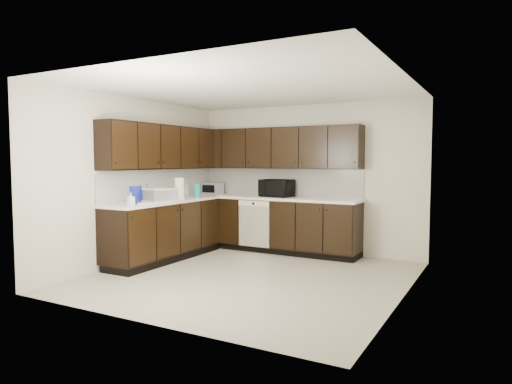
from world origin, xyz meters
TOP-DOWN VIEW (x-y plane):
  - floor at (0.00, 0.00)m, footprint 4.00×4.00m
  - ceiling at (0.00, 0.00)m, footprint 4.00×4.00m
  - wall_back at (0.00, 2.00)m, footprint 4.00×0.02m
  - wall_left at (-2.00, 0.00)m, footprint 0.02×4.00m
  - wall_right at (2.00, 0.00)m, footprint 0.02×4.00m
  - wall_front at (0.00, -2.00)m, footprint 4.00×0.02m
  - lower_cabinets at (-1.01, 1.11)m, footprint 3.00×2.80m
  - countertop at (-1.01, 1.11)m, footprint 3.03×2.83m
  - backsplash at (-1.22, 1.32)m, footprint 3.00×2.80m
  - upper_cabinets at (-1.10, 1.20)m, footprint 3.00×2.80m
  - dishwasher at (-0.70, 1.41)m, footprint 0.58×0.04m
  - sink at (-1.68, -0.01)m, footprint 0.54×0.82m
  - microwave at (-0.44, 1.73)m, footprint 0.56×0.40m
  - soap_bottle_a at (-1.56, -0.56)m, footprint 0.10×0.10m
  - soap_bottle_b at (-1.82, 1.03)m, footprint 0.12×0.12m
  - toaster_oven at (-1.75, 1.73)m, footprint 0.35×0.27m
  - storage_bin at (-1.66, 0.13)m, footprint 0.57×0.51m
  - blue_pitcher at (-1.65, -0.37)m, footprint 0.21×0.21m
  - teal_tumbler at (-1.53, 0.95)m, footprint 0.13×0.13m
  - paper_towel_roll at (-1.57, 0.53)m, footprint 0.17×0.17m

SIDE VIEW (x-z plane):
  - floor at x=0.00m, z-range 0.00..0.00m
  - lower_cabinets at x=-1.01m, z-range -0.04..0.86m
  - dishwasher at x=-0.70m, z-range 0.16..0.94m
  - sink at x=-1.68m, z-range 0.67..1.09m
  - countertop at x=-1.01m, z-range 0.90..0.94m
  - soap_bottle_a at x=-1.56m, z-range 0.94..1.12m
  - storage_bin at x=-1.66m, z-range 0.94..1.13m
  - toaster_oven at x=-1.75m, z-range 0.94..1.15m
  - teal_tumbler at x=-1.53m, z-range 0.94..1.16m
  - blue_pitcher at x=-1.65m, z-range 0.94..1.20m
  - soap_bottle_b at x=-1.82m, z-range 0.94..1.21m
  - microwave at x=-0.44m, z-range 0.94..1.24m
  - paper_towel_roll at x=-1.57m, z-range 0.94..1.28m
  - backsplash at x=-1.22m, z-range 0.94..1.42m
  - wall_back at x=0.00m, z-range 0.00..2.50m
  - wall_left at x=-2.00m, z-range 0.00..2.50m
  - wall_right at x=2.00m, z-range 0.00..2.50m
  - wall_front at x=0.00m, z-range 0.00..2.50m
  - upper_cabinets at x=-1.10m, z-range 1.42..2.12m
  - ceiling at x=0.00m, z-range 2.50..2.50m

